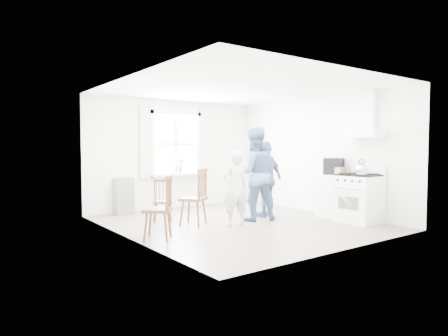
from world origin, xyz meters
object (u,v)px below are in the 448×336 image
at_px(windsor_chair_a, 199,190).
at_px(person_right, 266,179).
at_px(stereo_stack, 334,166).
at_px(gas_stove, 359,198).
at_px(person_left, 235,188).
at_px(low_cabinet, 332,196).
at_px(windsor_chair_c, 165,200).
at_px(windsor_chair_b, 163,196).
at_px(person_mid, 254,174).

relative_size(windsor_chair_a, person_right, 0.67).
bearing_deg(stereo_stack, gas_stove, -98.36).
height_order(windsor_chair_a, person_left, person_left).
xyz_separation_m(gas_stove, low_cabinet, (0.07, 0.70, -0.03)).
height_order(windsor_chair_c, person_left, person_left).
bearing_deg(stereo_stack, windsor_chair_b, 153.57).
bearing_deg(stereo_stack, windsor_chair_a, 160.46).
bearing_deg(windsor_chair_c, stereo_stack, -4.16).
bearing_deg(person_mid, person_right, -140.85).
distance_m(person_left, person_right, 1.21).
relative_size(gas_stove, windsor_chair_a, 1.04).
xyz_separation_m(windsor_chair_b, person_right, (2.08, -0.70, 0.27)).
bearing_deg(low_cabinet, gas_stove, -95.68).
relative_size(stereo_stack, person_right, 0.31).
distance_m(low_cabinet, person_left, 2.27).
relative_size(windsor_chair_a, person_left, 0.76).
bearing_deg(stereo_stack, person_right, 141.27).
bearing_deg(person_mid, person_left, 38.46).
distance_m(windsor_chair_c, person_left, 1.60).
height_order(low_cabinet, person_mid, person_mid).
xyz_separation_m(gas_stove, windsor_chair_a, (-2.63, 1.66, 0.17)).
height_order(stereo_stack, windsor_chair_a, stereo_stack).
height_order(stereo_stack, person_right, person_right).
distance_m(gas_stove, person_left, 2.45).
height_order(windsor_chair_a, person_right, person_right).
bearing_deg(windsor_chair_b, person_right, -18.58).
xyz_separation_m(windsor_chair_a, windsor_chair_b, (-0.45, 0.61, -0.13)).
distance_m(low_cabinet, windsor_chair_a, 2.87).
relative_size(low_cabinet, person_mid, 0.48).
bearing_deg(stereo_stack, windsor_chair_c, 175.84).
distance_m(stereo_stack, person_right, 1.44).
distance_m(low_cabinet, stereo_stack, 0.62).
distance_m(low_cabinet, person_mid, 1.78).
relative_size(stereo_stack, person_left, 0.35).
bearing_deg(person_right, low_cabinet, 131.28).
xyz_separation_m(gas_stove, person_mid, (-1.49, 1.40, 0.45)).
xyz_separation_m(gas_stove, person_left, (-2.14, 1.18, 0.23)).
distance_m(windsor_chair_a, windsor_chair_c, 1.29).
bearing_deg(person_right, windsor_chair_a, -12.64).
xyz_separation_m(low_cabinet, windsor_chair_c, (-3.79, 0.27, 0.19)).
bearing_deg(gas_stove, person_left, 151.09).
bearing_deg(low_cabinet, person_left, 167.72).
bearing_deg(windsor_chair_b, windsor_chair_a, -53.77).
bearing_deg(windsor_chair_c, gas_stove, -14.56).
distance_m(gas_stove, windsor_chair_a, 3.12).
height_order(low_cabinet, stereo_stack, stereo_stack).
height_order(windsor_chair_b, person_mid, person_mid).
bearing_deg(gas_stove, person_mid, 136.82).
height_order(low_cabinet, windsor_chair_a, windsor_chair_a).
xyz_separation_m(low_cabinet, person_mid, (-1.56, 0.70, 0.48)).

